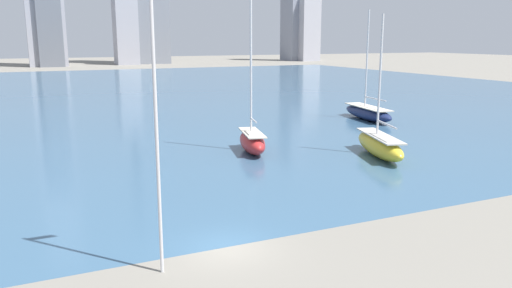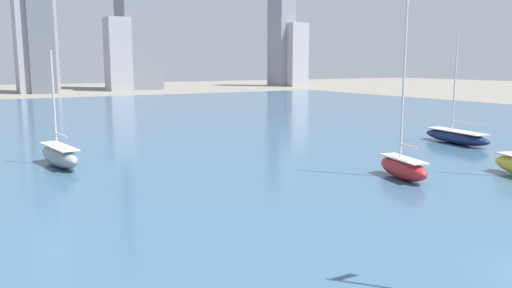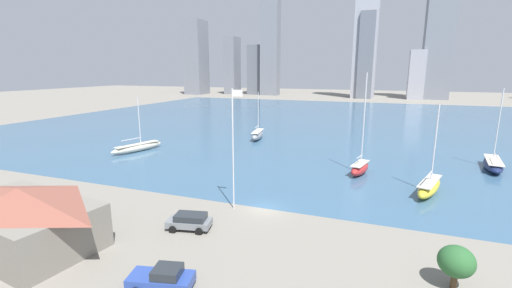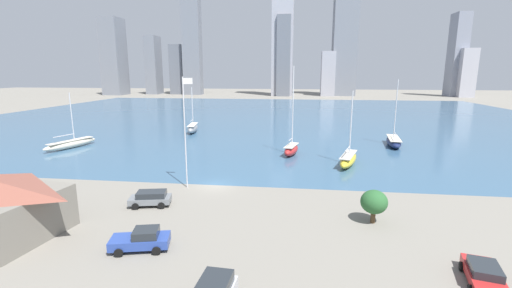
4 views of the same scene
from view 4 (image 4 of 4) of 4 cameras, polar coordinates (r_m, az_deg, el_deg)
The scene contains 13 objects.
ground_plane at distance 43.67m, azimuth -6.76°, elevation -6.83°, with size 500.00×500.00×0.00m, color gray.
harbor_water at distance 111.45m, azimuth 1.85°, elevation 4.70°, with size 180.00×140.00×0.00m.
flag_pole at distance 41.69m, azimuth -11.72°, elevation 2.35°, with size 1.24×0.14×13.45m.
yard_shrub at distance 34.23m, azimuth 19.08°, elevation -9.14°, with size 2.48×2.48×3.20m.
distant_city_skyline at distance 212.70m, azimuth 3.62°, elevation 15.89°, with size 216.74×25.01×74.30m.
sailboat_cream at distance 72.82m, azimuth -28.48°, elevation 0.04°, with size 4.86×10.97×10.27m.
sailboat_red at distance 58.88m, azimuth 5.90°, elevation -0.83°, with size 3.17×6.35×14.98m.
sailboat_yellow at distance 53.98m, azimuth 15.13°, elevation -2.46°, with size 4.42×8.78×11.27m.
sailboat_navy at distance 71.23m, azimuth 21.96°, elevation 0.43°, with size 3.84×10.10×12.64m.
sailboat_gray at distance 81.89m, azimuth -10.50°, elevation 2.62°, with size 3.15×8.48×10.59m.
parked_sedan_red at distance 28.71m, azimuth 33.75°, elevation -17.64°, with size 3.05×5.00×1.47m.
parked_wagon_gray at distance 38.47m, azimuth -17.15°, elevation -8.57°, with size 4.58×2.98×1.57m.
parked_pickup_blue at distance 29.84m, azimuth -18.54°, elevation -14.85°, with size 4.91×3.05×1.71m.
Camera 4 is at (10.16, -40.11, 13.97)m, focal length 24.00 mm.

